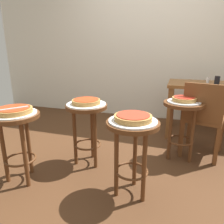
# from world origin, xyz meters

# --- Properties ---
(ground_plane) EXTENTS (6.00, 6.00, 0.00)m
(ground_plane) POSITION_xyz_m (0.00, 0.00, 0.00)
(ground_plane) COLOR #4C2D19
(back_wall) EXTENTS (6.00, 0.10, 3.00)m
(back_wall) POSITION_xyz_m (0.00, 1.65, 1.50)
(back_wall) COLOR silver
(back_wall) RESTS_ON ground_plane
(stool_foreground) EXTENTS (0.42, 0.42, 0.65)m
(stool_foreground) POSITION_xyz_m (-0.89, -0.67, 0.49)
(stool_foreground) COLOR #5B3319
(stool_foreground) RESTS_ON ground_plane
(serving_plate_foreground) EXTENTS (0.37, 0.37, 0.01)m
(serving_plate_foreground) POSITION_xyz_m (-0.89, -0.67, 0.65)
(serving_plate_foreground) COLOR white
(serving_plate_foreground) RESTS_ON stool_foreground
(pizza_foreground) EXTENTS (0.31, 0.31, 0.05)m
(pizza_foreground) POSITION_xyz_m (-0.89, -0.67, 0.68)
(pizza_foreground) COLOR #B78442
(pizza_foreground) RESTS_ON serving_plate_foreground
(stool_middle) EXTENTS (0.42, 0.42, 0.65)m
(stool_middle) POSITION_xyz_m (0.13, -0.56, 0.49)
(stool_middle) COLOR #5B3319
(stool_middle) RESTS_ON ground_plane
(serving_plate_middle) EXTENTS (0.38, 0.38, 0.01)m
(serving_plate_middle) POSITION_xyz_m (0.13, -0.56, 0.65)
(serving_plate_middle) COLOR silver
(serving_plate_middle) RESTS_ON stool_middle
(pizza_middle) EXTENTS (0.29, 0.29, 0.05)m
(pizza_middle) POSITION_xyz_m (0.13, -0.56, 0.68)
(pizza_middle) COLOR #B78442
(pizza_middle) RESTS_ON serving_plate_middle
(stool_leftside) EXTENTS (0.42, 0.42, 0.65)m
(stool_leftside) POSITION_xyz_m (-0.43, -0.20, 0.49)
(stool_leftside) COLOR #5B3319
(stool_leftside) RESTS_ON ground_plane
(serving_plate_leftside) EXTENTS (0.39, 0.39, 0.01)m
(serving_plate_leftside) POSITION_xyz_m (-0.43, -0.20, 0.65)
(serving_plate_leftside) COLOR white
(serving_plate_leftside) RESTS_ON stool_leftside
(pizza_leftside) EXTENTS (0.28, 0.28, 0.05)m
(pizza_leftside) POSITION_xyz_m (-0.43, -0.20, 0.68)
(pizza_leftside) COLOR #B78442
(pizza_leftside) RESTS_ON serving_plate_leftside
(stool_rear) EXTENTS (0.42, 0.42, 0.65)m
(stool_rear) POSITION_xyz_m (0.51, 0.21, 0.49)
(stool_rear) COLOR #5B3319
(stool_rear) RESTS_ON ground_plane
(serving_plate_rear) EXTENTS (0.34, 0.34, 0.01)m
(serving_plate_rear) POSITION_xyz_m (0.51, 0.21, 0.65)
(serving_plate_rear) COLOR silver
(serving_plate_rear) RESTS_ON stool_rear
(pizza_rear) EXTENTS (0.24, 0.24, 0.05)m
(pizza_rear) POSITION_xyz_m (0.51, 0.21, 0.68)
(pizza_rear) COLOR tan
(pizza_rear) RESTS_ON serving_plate_rear
(dining_table) EXTENTS (0.88, 0.64, 0.74)m
(dining_table) POSITION_xyz_m (0.74, 1.00, 0.60)
(dining_table) COLOR brown
(dining_table) RESTS_ON ground_plane
(cup_near_edge) EXTENTS (0.06, 0.06, 0.11)m
(cup_near_edge) POSITION_xyz_m (0.90, 0.90, 0.80)
(cup_near_edge) COLOR black
(cup_near_edge) RESTS_ON dining_table
(condiment_shaker) EXTENTS (0.04, 0.04, 0.07)m
(condiment_shaker) POSITION_xyz_m (0.80, 1.03, 0.77)
(condiment_shaker) COLOR white
(condiment_shaker) RESTS_ON dining_table
(wooden_chair) EXTENTS (0.49, 0.49, 0.85)m
(wooden_chair) POSITION_xyz_m (0.72, 0.32, 0.47)
(wooden_chair) COLOR brown
(wooden_chair) RESTS_ON ground_plane
(pizza_server_knife) EXTENTS (0.16, 0.19, 0.01)m
(pizza_server_knife) POSITION_xyz_m (-0.86, -0.69, 0.71)
(pizza_server_knife) COLOR silver
(pizza_server_knife) RESTS_ON pizza_foreground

